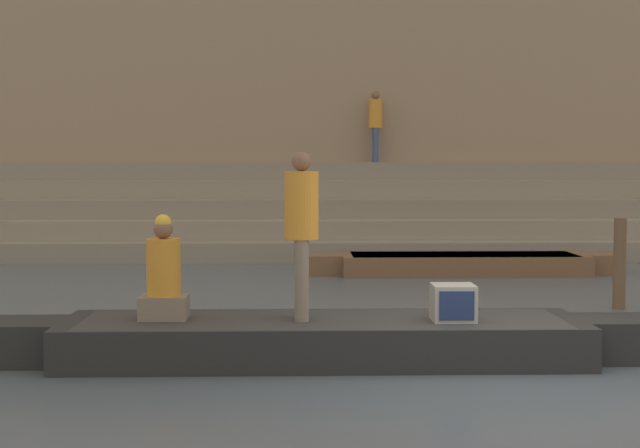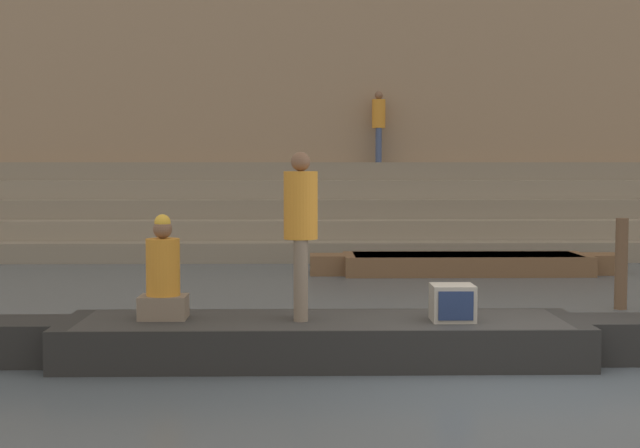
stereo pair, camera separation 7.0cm
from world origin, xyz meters
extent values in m
plane|color=#4C5660|center=(0.00, 0.00, 0.00)|extent=(120.00, 120.00, 0.00)
cube|color=gray|center=(0.00, 11.61, 0.21)|extent=(36.00, 3.23, 0.42)
cube|color=gray|center=(0.00, 11.94, 0.62)|extent=(36.00, 2.58, 0.42)
cube|color=gray|center=(0.00, 12.26, 1.04)|extent=(36.00, 1.94, 0.42)
cube|color=gray|center=(0.00, 12.58, 1.45)|extent=(36.00, 1.29, 0.42)
cube|color=gray|center=(0.00, 12.91, 1.87)|extent=(36.00, 0.65, 0.42)
cube|color=#937A60|center=(0.00, 13.83, 4.53)|extent=(34.20, 1.20, 9.06)
cube|color=brown|center=(0.00, 13.21, 0.30)|extent=(34.20, 0.12, 0.60)
cube|color=black|center=(-1.88, 0.95, 0.22)|extent=(5.33, 1.32, 0.43)
cube|color=#2D2D2D|center=(-1.88, 0.95, 0.41)|extent=(4.90, 1.22, 0.05)
cube|color=black|center=(1.16, 0.95, 0.22)|extent=(0.75, 0.73, 0.43)
cube|color=black|center=(-4.92, 0.95, 0.22)|extent=(0.75, 0.73, 0.43)
cylinder|color=olive|center=(-2.68, 1.71, 0.33)|extent=(2.74, 0.04, 0.04)
cylinder|color=#756656|center=(-2.10, 1.03, 0.85)|extent=(0.15, 0.15, 0.83)
cylinder|color=#756656|center=(-2.10, 0.84, 0.85)|extent=(0.15, 0.15, 0.83)
cylinder|color=orange|center=(-2.10, 0.93, 1.60)|extent=(0.35, 0.35, 0.69)
sphere|color=brown|center=(-2.10, 0.93, 2.05)|extent=(0.20, 0.20, 0.20)
cube|color=#756656|center=(-3.51, 1.01, 0.55)|extent=(0.49, 0.38, 0.24)
cylinder|color=orange|center=(-3.51, 1.01, 0.97)|extent=(0.35, 0.35, 0.59)
sphere|color=brown|center=(-3.51, 1.01, 1.36)|extent=(0.20, 0.20, 0.20)
sphere|color=gold|center=(-3.51, 1.01, 1.43)|extent=(0.17, 0.17, 0.17)
cube|color=#9E998E|center=(-0.56, 0.82, 0.62)|extent=(0.43, 0.39, 0.37)
cube|color=navy|center=(-0.56, 0.62, 0.62)|extent=(0.35, 0.02, 0.29)
cube|color=brown|center=(0.94, 8.25, 0.18)|extent=(4.51, 1.26, 0.36)
cube|color=beige|center=(0.94, 8.25, 0.34)|extent=(4.15, 1.16, 0.05)
cube|color=brown|center=(3.51, 8.25, 0.18)|extent=(0.63, 0.69, 0.36)
cube|color=brown|center=(-1.63, 8.25, 0.18)|extent=(0.63, 0.69, 0.36)
cylinder|color=brown|center=(2.36, 4.16, 0.64)|extent=(0.17, 0.17, 1.28)
cylinder|color=#3D4C75|center=(-0.29, 12.99, 2.48)|extent=(0.13, 0.13, 0.80)
cylinder|color=#3D4C75|center=(-0.29, 12.82, 2.48)|extent=(0.13, 0.13, 0.80)
cylinder|color=orange|center=(-0.29, 12.91, 3.22)|extent=(0.32, 0.32, 0.67)
sphere|color=brown|center=(-0.29, 12.91, 3.65)|extent=(0.19, 0.19, 0.19)
camera|label=1|loc=(-2.15, -8.09, 2.01)|focal=50.00mm
camera|label=2|loc=(-2.08, -8.09, 2.01)|focal=50.00mm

